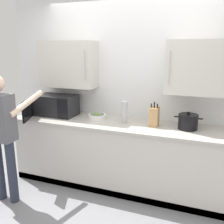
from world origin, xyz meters
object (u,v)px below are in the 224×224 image
thermos_flask (124,112)px  knife_block (154,116)px  stock_pot (188,122)px  microwave_oven (54,105)px  fruit_bowl (97,116)px  person_figure (1,129)px

thermos_flask → knife_block: size_ratio=0.94×
stock_pot → knife_block: 0.41m
microwave_oven → fruit_bowl: (0.68, 0.01, -0.11)m
microwave_oven → person_figure: 0.89m
thermos_flask → person_figure: size_ratio=0.19×
thermos_flask → stock_pot: bearing=2.0°
thermos_flask → fruit_bowl: 0.42m
fruit_bowl → stock_pot: bearing=-0.4°
thermos_flask → fruit_bowl: thermos_flask is taller
thermos_flask → fruit_bowl: (-0.41, 0.04, -0.11)m
microwave_oven → fruit_bowl: bearing=0.9°
fruit_bowl → person_figure: (-0.86, -0.87, -0.01)m
microwave_oven → stock_pot: bearing=0.1°
fruit_bowl → microwave_oven: bearing=-179.1°
microwave_oven → fruit_bowl: 0.69m
person_figure → fruit_bowl: bearing=45.3°
microwave_oven → thermos_flask: microwave_oven is taller
microwave_oven → thermos_flask: (1.09, -0.03, -0.00)m
stock_pot → person_figure: person_figure is taller
knife_block → fruit_bowl: (-0.80, 0.02, -0.08)m
knife_block → fruit_bowl: 0.80m
stock_pot → fruit_bowl: 1.21m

